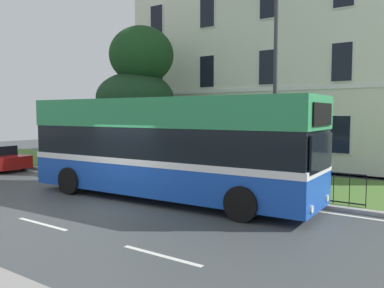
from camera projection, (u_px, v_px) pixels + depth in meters
ground_plane at (121, 204)px, 12.66m from camera, size 60.00×56.00×0.18m
georgian_townhouse at (301, 50)px, 23.44m from camera, size 18.28×9.31×12.82m
iron_verge_railing at (196, 173)px, 15.01m from camera, size 12.08×0.04×0.97m
evergreen_tree at (140, 108)px, 20.92m from camera, size 5.44×5.44×7.27m
single_decker_bus at (166, 147)px, 13.19m from camera, size 10.29×2.94×3.35m
street_lamp_post at (276, 65)px, 13.53m from camera, size 0.36×0.24×7.78m
litter_bin at (148, 162)px, 17.48m from camera, size 0.55×0.55×1.20m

